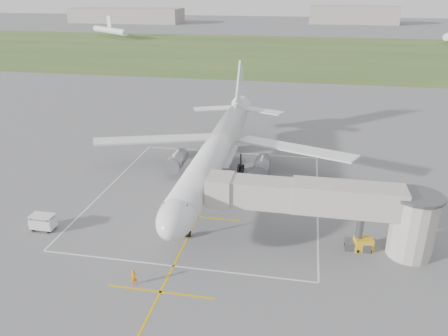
% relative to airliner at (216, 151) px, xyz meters
% --- Properties ---
extents(ground, '(700.00, 700.00, 0.00)m').
position_rel_airliner_xyz_m(ground, '(0.00, -0.75, -4.39)').
color(ground, '#5D5D60').
rests_on(ground, ground).
extents(grass_strip, '(700.00, 120.00, 0.02)m').
position_rel_airliner_xyz_m(grass_strip, '(0.00, 129.25, -4.38)').
color(grass_strip, '#375625').
rests_on(grass_strip, ground).
extents(apron_markings, '(28.20, 60.00, 0.01)m').
position_rel_airliner_xyz_m(apron_markings, '(0.00, -6.57, -4.38)').
color(apron_markings, '#C99B0B').
rests_on(apron_markings, ground).
extents(airliner, '(38.93, 46.75, 13.52)m').
position_rel_airliner_xyz_m(airliner, '(0.00, 0.00, 0.00)').
color(airliner, silver).
rests_on(airliner, ground).
extents(jet_bridge, '(23.40, 5.00, 7.20)m').
position_rel_airliner_xyz_m(jet_bridge, '(15.72, -14.25, 0.35)').
color(jet_bridge, '#9E9A8F').
rests_on(jet_bridge, ground).
extents(gpu_unit, '(2.05, 1.61, 1.40)m').
position_rel_airliner_xyz_m(gpu_unit, '(18.54, -14.33, -3.70)').
color(gpu_unit, gold).
rests_on(gpu_unit, ground).
extents(baggage_cart, '(2.64, 1.58, 1.83)m').
position_rel_airliner_xyz_m(baggage_cart, '(-16.35, -16.81, -3.45)').
color(baggage_cart, silver).
rests_on(baggage_cart, ground).
extents(ramp_worker_nose, '(0.65, 0.52, 1.55)m').
position_rel_airliner_xyz_m(ramp_worker_nose, '(-2.69, -24.17, -3.62)').
color(ramp_worker_nose, orange).
rests_on(ramp_worker_nose, ground).
extents(ramp_worker_wing, '(1.11, 1.13, 1.84)m').
position_rel_airliner_xyz_m(ramp_worker_wing, '(-4.13, 1.31, -3.47)').
color(ramp_worker_wing, orange).
rests_on(ramp_worker_wing, ground).
extents(distant_hangars, '(345.00, 49.00, 12.00)m').
position_rel_airliner_xyz_m(distant_hangars, '(-16.15, 264.44, 0.78)').
color(distant_hangars, gray).
rests_on(distant_hangars, ground).
extents(distant_aircraft, '(190.69, 41.29, 8.85)m').
position_rel_airliner_xyz_m(distant_aircraft, '(-6.12, 173.26, -0.80)').
color(distant_aircraft, silver).
rests_on(distant_aircraft, ground).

